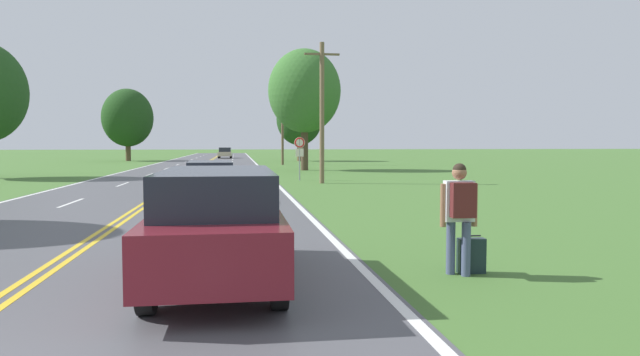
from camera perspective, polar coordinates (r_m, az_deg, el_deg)
The scene contains 11 objects.
hitchhiker_person at distance 9.00m, azimuth 13.81°, elevation -2.85°, with size 0.59×0.43×1.74m.
suitcase at distance 9.34m, azimuth 14.89°, elevation -7.51°, with size 0.43×0.20×0.60m.
traffic_sign at distance 31.50m, azimuth -2.05°, elevation 3.02°, with size 0.60×0.10×2.40m.
utility_pole_midground at distance 29.27m, azimuth 0.20°, elevation 6.78°, with size 1.80×0.24×7.17m.
utility_pole_far at distance 55.00m, azimuth -3.78°, elevation 6.15°, with size 1.80×0.24×8.96m.
tree_mid_treeline at distance 66.79m, azimuth -2.09°, elevation 5.91°, with size 5.32×5.32×7.97m.
tree_right_cluster at distance 70.94m, azimuth -18.69°, elevation 5.73°, with size 5.90×5.90×8.48m.
tree_far_back at distance 43.77m, azimuth -1.56°, elevation 8.68°, with size 5.52×5.52×9.22m.
car_maroon_suv_nearest at distance 8.48m, azimuth -10.18°, elevation -4.27°, with size 1.78×4.80×1.65m.
car_silver_hatchback_approaching at distance 21.16m, azimuth -10.94°, elevation -0.06°, with size 1.95×4.35×1.39m.
car_champagne_sedan_mid_near at distance 80.98m, azimuth -9.47°, elevation 2.52°, with size 1.94×4.86×1.50m.
Camera 1 is at (3.01, -3.93, 2.03)m, focal length 32.00 mm.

